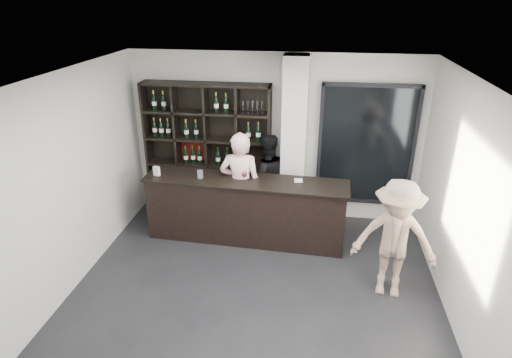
% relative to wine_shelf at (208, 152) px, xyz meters
% --- Properties ---
extents(floor, '(5.00, 5.50, 0.01)m').
position_rel_wine_shelf_xyz_m(floor, '(1.15, -2.57, -1.20)').
color(floor, black).
rests_on(floor, ground).
extents(wine_shelf, '(2.20, 0.35, 2.40)m').
position_rel_wine_shelf_xyz_m(wine_shelf, '(0.00, 0.00, 0.00)').
color(wine_shelf, black).
rests_on(wine_shelf, floor).
extents(structural_column, '(0.40, 0.40, 2.90)m').
position_rel_wine_shelf_xyz_m(structural_column, '(1.50, -0.10, 0.25)').
color(structural_column, silver).
rests_on(structural_column, floor).
extents(glass_panel, '(1.60, 0.08, 2.10)m').
position_rel_wine_shelf_xyz_m(glass_panel, '(2.70, 0.12, 0.20)').
color(glass_panel, black).
rests_on(glass_panel, floor).
extents(tasting_counter, '(3.24, 0.67, 1.07)m').
position_rel_wine_shelf_xyz_m(tasting_counter, '(0.80, -0.82, -0.66)').
color(tasting_counter, black).
rests_on(tasting_counter, floor).
extents(taster_pink, '(0.67, 0.45, 1.81)m').
position_rel_wine_shelf_xyz_m(taster_pink, '(0.70, -0.72, -0.29)').
color(taster_pink, '#F9BFBF').
rests_on(taster_pink, floor).
extents(taster_black, '(0.96, 0.86, 1.62)m').
position_rel_wine_shelf_xyz_m(taster_black, '(1.05, -0.17, -0.39)').
color(taster_black, black).
rests_on(taster_black, floor).
extents(customer, '(1.16, 0.77, 1.68)m').
position_rel_wine_shelf_xyz_m(customer, '(2.95, -1.90, -0.36)').
color(customer, '#977964').
rests_on(customer, floor).
extents(wine_glass, '(0.08, 0.08, 0.19)m').
position_rel_wine_shelf_xyz_m(wine_glass, '(0.80, -0.88, -0.04)').
color(wine_glass, white).
rests_on(wine_glass, tasting_counter).
extents(spit_cup, '(0.09, 0.09, 0.12)m').
position_rel_wine_shelf_xyz_m(spit_cup, '(0.08, -0.83, -0.07)').
color(spit_cup, silver).
rests_on(spit_cup, tasting_counter).
extents(napkin_stack, '(0.14, 0.14, 0.02)m').
position_rel_wine_shelf_xyz_m(napkin_stack, '(1.63, -0.73, -0.12)').
color(napkin_stack, white).
rests_on(napkin_stack, tasting_counter).
extents(card_stand, '(0.11, 0.08, 0.15)m').
position_rel_wine_shelf_xyz_m(card_stand, '(-0.64, -0.84, -0.06)').
color(card_stand, white).
rests_on(card_stand, tasting_counter).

